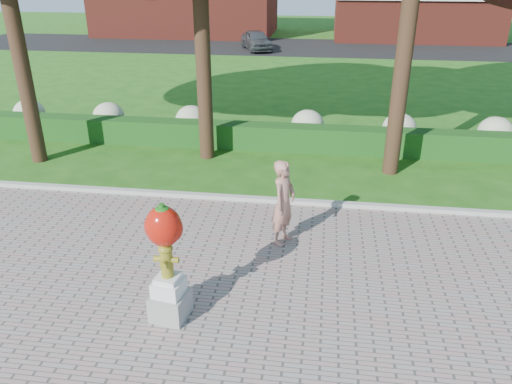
{
  "coord_description": "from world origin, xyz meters",
  "views": [
    {
      "loc": [
        1.49,
        -8.19,
        5.56
      ],
      "look_at": [
        0.22,
        1.0,
        1.23
      ],
      "focal_mm": 35.0,
      "sensor_mm": 36.0,
      "label": 1
    }
  ],
  "objects": [
    {
      "name": "parked_car",
      "position": [
        -3.24,
        26.26,
        0.67
      ],
      "size": [
        2.86,
        4.1,
        1.3
      ],
      "primitive_type": "imported",
      "rotation": [
        0.0,
        0.0,
        0.39
      ],
      "color": "#3C4043",
      "rests_on": "street"
    },
    {
      "name": "woman",
      "position": [
        0.79,
        1.12,
        0.97
      ],
      "size": [
        0.66,
        0.8,
        1.86
      ],
      "primitive_type": "imported",
      "rotation": [
        0.0,
        0.0,
        1.19
      ],
      "color": "#A97160",
      "rests_on": "walkway"
    },
    {
      "name": "street",
      "position": [
        0.0,
        28.0,
        0.01
      ],
      "size": [
        50.0,
        8.0,
        0.02
      ],
      "primitive_type": "cube",
      "color": "black",
      "rests_on": "ground"
    },
    {
      "name": "lawn_hedge",
      "position": [
        0.0,
        7.0,
        0.4
      ],
      "size": [
        24.0,
        0.7,
        0.8
      ],
      "primitive_type": "cube",
      "color": "#144714",
      "rests_on": "ground"
    },
    {
      "name": "curb",
      "position": [
        0.0,
        3.0,
        0.07
      ],
      "size": [
        40.0,
        0.18,
        0.15
      ],
      "primitive_type": "cube",
      "color": "#ADADA5",
      "rests_on": "ground"
    },
    {
      "name": "ground",
      "position": [
        0.0,
        0.0,
        0.0
      ],
      "size": [
        100.0,
        100.0,
        0.0
      ],
      "primitive_type": "plane",
      "color": "#215314",
      "rests_on": "ground"
    },
    {
      "name": "hydrangea_row",
      "position": [
        0.57,
        8.0,
        0.55
      ],
      "size": [
        20.1,
        1.1,
        0.99
      ],
      "color": "#A9B58A",
      "rests_on": "ground"
    },
    {
      "name": "hydrant_sculpture",
      "position": [
        -0.88,
        -1.63,
        1.17
      ],
      "size": [
        0.66,
        0.66,
        2.13
      ],
      "rotation": [
        0.0,
        0.0,
        -0.17
      ],
      "color": "gray",
      "rests_on": "walkway"
    }
  ]
}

